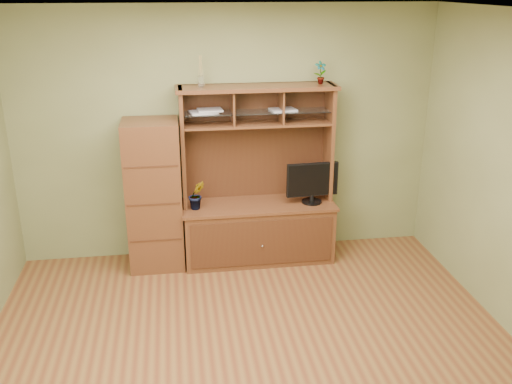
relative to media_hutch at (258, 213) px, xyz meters
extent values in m
cube|color=brown|center=(-0.30, -1.73, -0.53)|extent=(4.50, 4.00, 0.02)
cube|color=white|center=(-0.30, -1.73, 2.19)|extent=(4.50, 4.00, 0.02)
cube|color=#65693E|center=(-0.30, 0.28, 0.83)|extent=(4.50, 0.02, 2.70)
cube|color=#65693E|center=(-0.30, -3.74, 0.83)|extent=(4.50, 0.02, 2.70)
cube|color=#4E2916|center=(0.00, -0.02, -0.21)|extent=(1.60, 0.55, 0.62)
cube|color=#3B1A10|center=(0.00, -0.30, -0.21)|extent=(1.50, 0.01, 0.50)
sphere|color=silver|center=(0.00, -0.32, -0.24)|extent=(0.02, 0.02, 0.02)
cube|color=#4E2916|center=(0.00, -0.02, 0.11)|extent=(1.64, 0.59, 0.03)
cube|color=#4E2916|center=(-0.78, 0.08, 0.75)|extent=(0.04, 0.35, 1.25)
cube|color=#4E2916|center=(0.78, 0.08, 0.75)|extent=(0.04, 0.35, 1.25)
cube|color=#3B1A10|center=(0.00, 0.24, 0.75)|extent=(1.52, 0.02, 1.25)
cube|color=#4E2916|center=(0.00, 0.08, 1.36)|extent=(1.66, 0.40, 0.04)
cube|color=#4E2916|center=(0.00, 0.08, 0.98)|extent=(1.52, 0.32, 0.02)
cube|color=#4E2916|center=(-0.25, 0.08, 1.16)|extent=(0.02, 0.31, 0.35)
cube|color=#4E2916|center=(0.25, 0.08, 1.16)|extent=(0.02, 0.31, 0.35)
cube|color=silver|center=(0.00, 0.07, 1.11)|extent=(1.50, 0.27, 0.01)
cylinder|color=black|center=(0.57, -0.08, 0.14)|extent=(0.22, 0.22, 0.02)
cylinder|color=black|center=(0.57, -0.08, 0.18)|extent=(0.04, 0.04, 0.07)
cube|color=black|center=(0.57, -0.08, 0.39)|extent=(0.56, 0.08, 0.36)
imported|color=#265B1F|center=(-0.66, -0.08, 0.28)|extent=(0.19, 0.17, 0.31)
imported|color=#296623|center=(0.66, 0.08, 1.50)|extent=(0.13, 0.10, 0.23)
cylinder|color=silver|center=(-0.57, 0.08, 1.43)|extent=(0.06, 0.06, 0.11)
cylinder|color=#A18D50|center=(-0.57, 0.08, 1.59)|extent=(0.04, 0.04, 0.20)
cube|color=#B7B7BC|center=(-0.56, 0.08, 1.12)|extent=(0.31, 0.26, 0.02)
cube|color=#B7B7BC|center=(-0.49, 0.08, 1.14)|extent=(0.26, 0.21, 0.02)
cube|color=#B7B7BC|center=(0.27, 0.08, 1.12)|extent=(0.29, 0.24, 0.02)
cube|color=#4E2916|center=(-1.10, 0.00, 0.27)|extent=(0.57, 0.51, 1.59)
cube|color=#3B1A10|center=(-1.10, -0.26, -0.12)|extent=(0.53, 0.01, 0.02)
cube|color=#3B1A10|center=(-1.10, -0.26, 0.27)|extent=(0.53, 0.01, 0.01)
cube|color=#3B1A10|center=(-1.10, -0.26, 0.67)|extent=(0.53, 0.01, 0.02)
camera|label=1|loc=(-0.86, -5.67, 2.37)|focal=40.00mm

